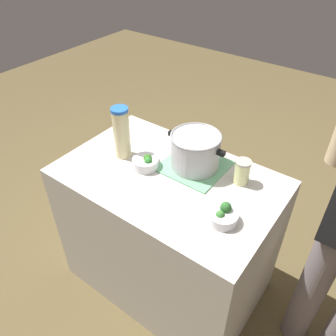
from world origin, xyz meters
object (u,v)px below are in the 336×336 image
object	(u,v)px
mason_jar	(242,172)
broccoli_bowl_center	(146,162)
lemonade_pitcher	(122,132)
broccoli_bowl_front	(223,216)
cooking_pot	(195,150)

from	to	relation	value
mason_jar	broccoli_bowl_center	distance (m)	0.49
lemonade_pitcher	broccoli_bowl_center	distance (m)	0.20
lemonade_pitcher	broccoli_bowl_center	xyz separation A→B (m)	(0.17, -0.01, -0.12)
lemonade_pitcher	mason_jar	xyz separation A→B (m)	(0.62, 0.17, -0.08)
mason_jar	broccoli_bowl_front	bearing A→B (deg)	-78.88
lemonade_pitcher	broccoli_bowl_center	size ratio (longest dim) A/B	2.12
mason_jar	broccoli_bowl_front	size ratio (longest dim) A/B	0.96
broccoli_bowl_front	cooking_pot	bearing A→B (deg)	140.85
cooking_pot	mason_jar	size ratio (longest dim) A/B	2.56
cooking_pot	lemonade_pitcher	distance (m)	0.40
broccoli_bowl_front	broccoli_bowl_center	world-z (taller)	broccoli_bowl_front
cooking_pot	mason_jar	bearing A→B (deg)	6.82
lemonade_pitcher	broccoli_bowl_front	world-z (taller)	lemonade_pitcher
mason_jar	broccoli_bowl_center	size ratio (longest dim) A/B	0.94
lemonade_pitcher	mason_jar	world-z (taller)	lemonade_pitcher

